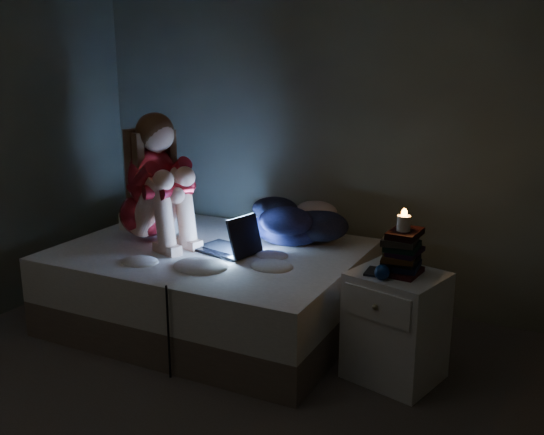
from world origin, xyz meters
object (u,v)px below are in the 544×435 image
Objects in this scene: laptop at (226,231)px; bed at (211,286)px; candle at (404,223)px; nightstand at (396,326)px; woman at (145,177)px; phone at (374,274)px.

bed is at bearing -172.98° from laptop.
laptop is 4.70× the size of candle.
laptop is 0.62× the size of nightstand.
laptop is at bearing 19.44° from woman.
woman is at bearing -169.90° from nightstand.
laptop is (0.60, 0.01, -0.30)m from woman.
nightstand is (1.15, -0.15, -0.34)m from laptop.
woman is at bearing -166.67° from laptop.
candle is (0.01, 0.01, 0.57)m from nightstand.
woman is at bearing -177.34° from bed.
bed is at bearing -172.59° from nightstand.
bed is at bearing 21.10° from woman.
phone is at bearing -11.83° from bed.
woman is 10.79× the size of candle.
bed is at bearing 173.09° from candle.
bed is 4.96× the size of laptop.
bed is 0.84m from woman.
phone reaches higher than nightstand.
laptop reaches higher than nightstand.
laptop is at bearing -172.80° from nightstand.
nightstand is at bearing 4.81° from laptop.
laptop is at bearing 149.10° from phone.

